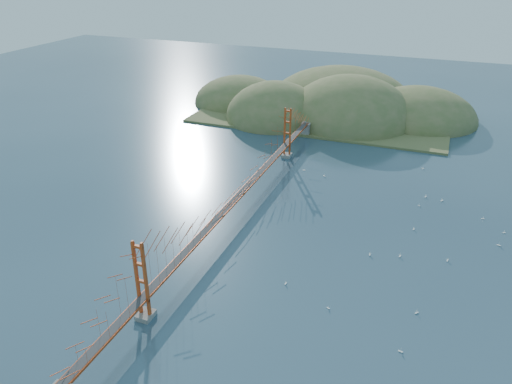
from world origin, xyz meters
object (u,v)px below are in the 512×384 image
(sailboat_2, at_px, (401,351))
(sailboat_1, at_px, (419,205))
(sailboat_0, at_px, (370,254))
(bridge, at_px, (235,180))

(sailboat_2, height_order, sailboat_1, sailboat_2)
(sailboat_0, xyz_separation_m, sailboat_2, (7.04, -19.85, -0.00))
(bridge, height_order, sailboat_1, bridge)
(sailboat_2, relative_size, sailboat_1, 1.12)
(bridge, height_order, sailboat_2, bridge)
(bridge, relative_size, sailboat_0, 138.49)
(bridge, xyz_separation_m, sailboat_2, (32.09, -24.48, -6.86))
(sailboat_0, distance_m, sailboat_2, 21.06)
(bridge, distance_m, sailboat_0, 26.38)
(bridge, height_order, sailboat_0, bridge)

